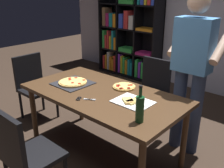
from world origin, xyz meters
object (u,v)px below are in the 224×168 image
(chair_left_end, at_px, (33,83))
(pepperoni_pizza_on_tray, at_px, (73,83))
(chair_far_side, at_px, (151,88))
(wine_bottle, at_px, (140,108))
(dining_table, at_px, (103,99))
(second_pizza_plain, at_px, (124,87))
(bookshelf, at_px, (129,33))
(kitchen_scissors, at_px, (83,99))
(person_serving_pizza, at_px, (192,66))
(chair_near_camera, at_px, (24,152))

(chair_left_end, relative_size, pepperoni_pizza_on_tray, 2.37)
(chair_far_side, relative_size, wine_bottle, 2.85)
(dining_table, distance_m, second_pizza_plain, 0.28)
(dining_table, xyz_separation_m, second_pizza_plain, (0.09, 0.25, 0.09))
(pepperoni_pizza_on_tray, bearing_deg, dining_table, 5.92)
(chair_left_end, height_order, pepperoni_pizza_on_tray, chair_left_end)
(chair_left_end, bearing_deg, second_pizza_plain, 9.92)
(chair_left_end, height_order, wine_bottle, wine_bottle)
(bookshelf, distance_m, kitchen_scissors, 3.03)
(bookshelf, xyz_separation_m, wine_bottle, (2.16, -2.62, -0.02))
(second_pizza_plain, bearing_deg, bookshelf, 126.89)
(bookshelf, distance_m, pepperoni_pizza_on_tray, 2.66)
(kitchen_scissors, distance_m, second_pizza_plain, 0.52)
(person_serving_pizza, height_order, kitchen_scissors, person_serving_pizza)
(person_serving_pizza, xyz_separation_m, second_pizza_plain, (-0.54, -0.46, -0.24))
(chair_near_camera, xyz_separation_m, second_pizza_plain, (0.09, 1.18, 0.25))
(chair_far_side, relative_size, bookshelf, 0.46)
(chair_left_end, distance_m, wine_bottle, 2.04)
(chair_near_camera, bearing_deg, dining_table, 90.00)
(second_pizza_plain, bearing_deg, chair_near_camera, -94.18)
(chair_left_end, bearing_deg, person_serving_pizza, 19.93)
(bookshelf, bearing_deg, wine_bottle, -50.51)
(chair_near_camera, relative_size, person_serving_pizza, 0.51)
(chair_far_side, distance_m, second_pizza_plain, 0.73)
(pepperoni_pizza_on_tray, bearing_deg, chair_near_camera, -64.71)
(chair_near_camera, distance_m, chair_far_side, 1.87)
(chair_far_side, distance_m, pepperoni_pizza_on_tray, 1.09)
(chair_far_side, height_order, kitchen_scissors, chair_far_side)
(chair_far_side, height_order, wine_bottle, wine_bottle)
(wine_bottle, xyz_separation_m, second_pizza_plain, (-0.56, 0.49, -0.11))
(wine_bottle, relative_size, kitchen_scissors, 1.65)
(dining_table, distance_m, kitchen_scissors, 0.27)
(pepperoni_pizza_on_tray, relative_size, kitchen_scissors, 1.98)
(dining_table, relative_size, wine_bottle, 5.44)
(dining_table, bearing_deg, person_serving_pizza, 48.82)
(dining_table, relative_size, chair_near_camera, 1.91)
(chair_near_camera, bearing_deg, kitchen_scissors, 91.87)
(chair_left_end, relative_size, kitchen_scissors, 4.69)
(dining_table, distance_m, chair_near_camera, 0.95)
(bookshelf, bearing_deg, person_serving_pizza, -37.91)
(dining_table, bearing_deg, chair_far_side, 90.00)
(chair_far_side, bearing_deg, pepperoni_pizza_on_tray, -113.28)
(wine_bottle, height_order, second_pizza_plain, wine_bottle)
(person_serving_pizza, distance_m, pepperoni_pizza_on_tray, 1.31)
(pepperoni_pizza_on_tray, relative_size, second_pizza_plain, 1.54)
(chair_left_end, distance_m, person_serving_pizza, 2.15)
(chair_far_side, bearing_deg, dining_table, -90.00)
(pepperoni_pizza_on_tray, distance_m, wine_bottle, 1.09)
(chair_near_camera, height_order, chair_left_end, same)
(pepperoni_pizza_on_tray, distance_m, kitchen_scissors, 0.45)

